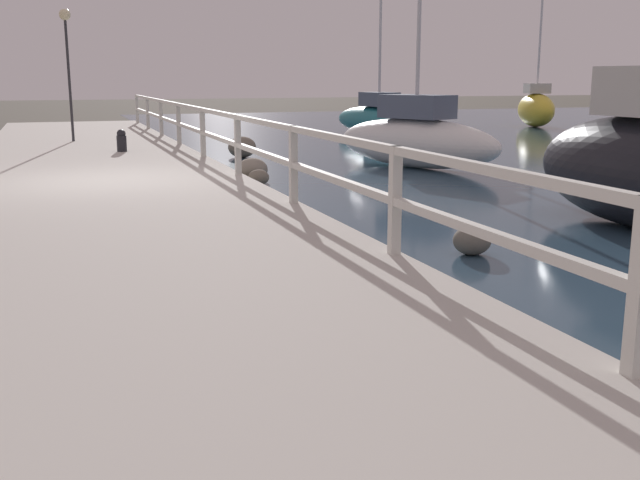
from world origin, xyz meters
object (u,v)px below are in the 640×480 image
Objects in this scene: mooring_bollard at (122,141)px; sailboat_yellow at (536,108)px; dock_lamp at (66,40)px; sailboat_teal at (379,119)px; sailboat_white at (416,138)px.

mooring_bollard is 0.07× the size of sailboat_yellow.
sailboat_yellow is (18.50, 5.32, -2.21)m from dock_lamp.
sailboat_teal is at bearing 33.69° from mooring_bollard.
sailboat_yellow is (17.52, 8.73, 0.19)m from mooring_bollard.
sailboat_teal is 9.27m from sailboat_white.
mooring_bollard is at bearing 133.72° from sailboat_white.
sailboat_teal is at bearing 47.43° from sailboat_white.
dock_lamp is at bearing 106.00° from mooring_bollard.
dock_lamp is at bearing -171.43° from sailboat_teal.
dock_lamp reaches higher than mooring_bollard.
mooring_bollard is 19.58m from sailboat_yellow.
sailboat_yellow is at bearing 16.05° from dock_lamp.
sailboat_white is (-2.99, -8.78, 0.07)m from sailboat_teal.
sailboat_teal reaches higher than dock_lamp.
sailboat_teal reaches higher than sailboat_white.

